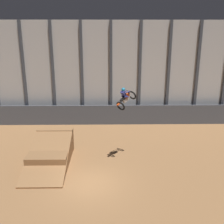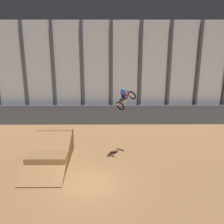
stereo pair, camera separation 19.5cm
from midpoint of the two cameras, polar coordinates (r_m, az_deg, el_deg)
ground_plane at (r=17.79m, az=-5.14°, el=-15.38°), size 60.00×60.00×0.00m
arena_back_wall at (r=28.03m, az=-3.59°, el=8.40°), size 32.00×0.40×10.74m
lower_barrier at (r=28.04m, az=-3.52°, el=-0.64°), size 31.36×0.20×2.12m
dirt_ramp at (r=20.99m, az=-13.32°, el=-8.42°), size 2.96×6.01×2.03m
rider_bike_solo at (r=18.94m, az=2.68°, el=3.08°), size 1.68×1.72×1.68m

